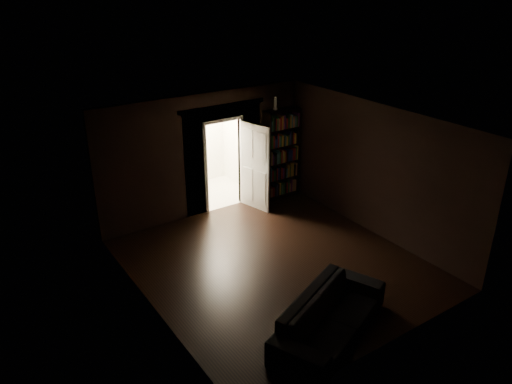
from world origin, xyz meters
The scene contains 9 objects.
ground centered at (0.00, 0.00, 0.00)m, with size 5.50×5.50×0.00m, color black.
room_walls centered at (-0.01, 1.07, 1.68)m, with size 5.02×5.61×2.84m.
kitchen_alcove centered at (0.50, 3.87, 1.21)m, with size 2.20×1.80×2.60m.
sofa centered at (-0.51, -2.10, 0.45)m, with size 2.34×1.01×0.90m, color black.
bookshelf centered at (2.00, 2.55, 1.10)m, with size 0.90×0.32×2.20m, color black.
refrigerator centered at (0.04, 4.03, 0.82)m, with size 0.74×0.68×1.65m, color white.
door centered at (1.07, 2.32, 1.02)m, with size 0.85×0.05×2.05m, color white.
figurine centered at (1.86, 2.63, 2.35)m, with size 0.10×0.10×0.31m, color white.
bottles centered at (-0.05, 3.91, 1.78)m, with size 0.63×0.08×0.26m, color black.
Camera 1 is at (-4.92, -6.59, 5.20)m, focal length 35.00 mm.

